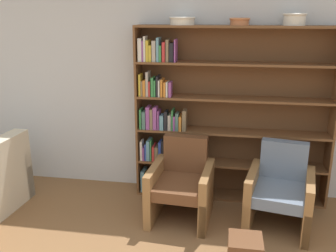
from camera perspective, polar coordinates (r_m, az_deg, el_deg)
name	(u,v)px	position (r m, az deg, el deg)	size (l,w,h in m)	color
wall_back	(198,81)	(4.47, 4.57, 6.87)	(12.00, 0.06, 2.75)	silver
bookshelf	(213,116)	(4.37, 6.81, 1.55)	(2.22, 0.30, 2.02)	brown
bowl_olive	(182,20)	(4.23, 2.18, 15.80)	(0.29, 0.29, 0.09)	silver
bowl_sage	(240,21)	(4.19, 10.87, 15.45)	(0.22, 0.22, 0.08)	#C67547
bowl_slate	(295,19)	(4.24, 18.73, 15.25)	(0.25, 0.25, 0.12)	silver
armchair_leather	(181,184)	(4.08, 2.07, -8.85)	(0.69, 0.72, 0.85)	olive
armchair_cushioned	(280,191)	(4.09, 16.69, -9.50)	(0.76, 0.79, 0.85)	olive
footstool	(245,247)	(3.34, 11.68, -17.61)	(0.28, 0.28, 0.36)	olive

